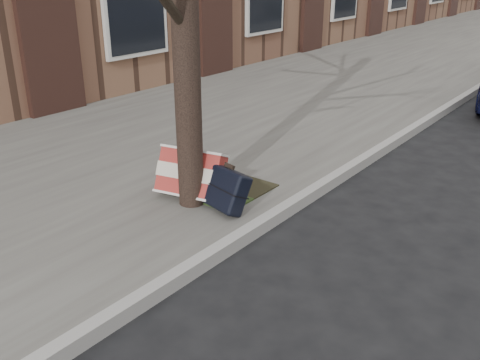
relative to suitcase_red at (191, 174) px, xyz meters
The scene contains 5 objects.
ground 2.31m from the suitcase_red, 20.79° to the right, with size 120.00×120.00×0.00m, color black.
near_sidewalk 14.28m from the suitcase_red, 96.32° to the left, with size 5.00×70.00×0.12m, color slate.
dirt_patch 0.49m from the suitcase_red, 71.93° to the left, with size 0.85×0.85×0.01m, color black.
suitcase_red is the anchor object (origin of this frame).
suitcase_navy 0.43m from the suitcase_red, ahead, with size 0.58×0.19×0.41m, color black.
Camera 1 is at (1.38, -2.91, 2.43)m, focal length 40.00 mm.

